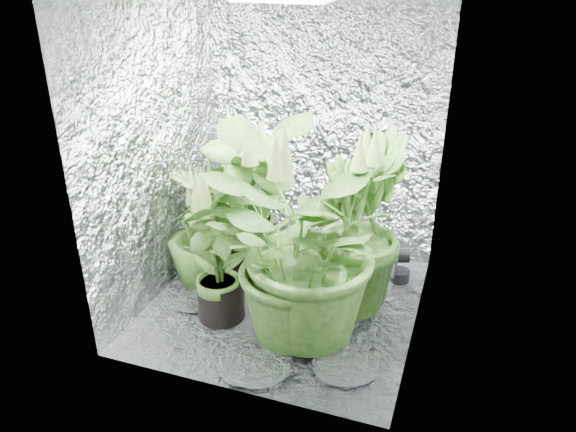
% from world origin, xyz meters
% --- Properties ---
extents(ground, '(1.60, 1.60, 0.00)m').
position_xyz_m(ground, '(0.00, 0.00, 0.00)').
color(ground, silver).
rests_on(ground, ground).
extents(walls, '(1.62, 1.62, 2.00)m').
position_xyz_m(walls, '(0.00, 0.00, 1.00)').
color(walls, silver).
rests_on(walls, ground).
extents(plant_a, '(0.83, 0.83, 0.93)m').
position_xyz_m(plant_a, '(-0.48, 0.45, 0.44)').
color(plant_a, black).
rests_on(plant_a, ground).
extents(plant_b, '(0.79, 0.79, 1.17)m').
position_xyz_m(plant_b, '(-0.31, 0.20, 0.53)').
color(plant_b, black).
rests_on(plant_b, ground).
extents(plant_c, '(0.60, 0.60, 1.18)m').
position_xyz_m(plant_c, '(0.43, 0.13, 0.55)').
color(plant_c, black).
rests_on(plant_c, ground).
extents(plant_d, '(0.60, 0.60, 0.86)m').
position_xyz_m(plant_d, '(-0.56, 0.03, 0.39)').
color(plant_d, black).
rests_on(plant_d, ground).
extents(plant_e, '(1.38, 1.38, 1.27)m').
position_xyz_m(plant_e, '(0.21, -0.31, 0.61)').
color(plant_e, black).
rests_on(plant_e, ground).
extents(plant_f, '(0.61, 0.61, 0.94)m').
position_xyz_m(plant_f, '(-0.31, -0.25, 0.42)').
color(plant_f, black).
rests_on(plant_f, ground).
extents(circulation_fan, '(0.17, 0.28, 0.34)m').
position_xyz_m(circulation_fan, '(0.61, 0.50, 0.14)').
color(circulation_fan, black).
rests_on(circulation_fan, ground).
extents(plant_label, '(0.05, 0.03, 0.07)m').
position_xyz_m(plant_label, '(0.27, -0.34, 0.30)').
color(plant_label, white).
rests_on(plant_label, plant_e).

